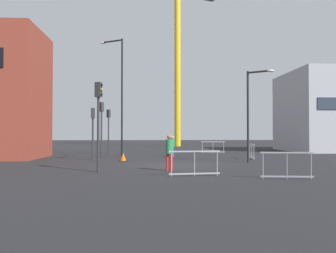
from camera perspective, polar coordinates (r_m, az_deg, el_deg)
The scene contains 16 objects.
ground at distance 20.39m, azimuth 0.94°, elevation -6.24°, with size 160.00×160.00×0.00m, color black.
office_block at distance 40.76m, azimuth 25.12°, elevation 2.16°, with size 9.63×9.44×8.18m.
construction_crane at distance 52.56m, azimuth 1.12°, elevation 13.93°, with size 16.90×7.92×23.30m.
streetlamp_tall at distance 28.75m, azimuth -7.79°, elevation 6.13°, with size 1.93×1.10×9.41m.
streetlamp_short at distance 22.82m, azimuth 13.32°, elevation 3.08°, with size 1.48×1.06×5.75m.
traffic_light_corner at distance 24.80m, azimuth -12.01°, elevation 0.28°, with size 0.25×0.37×3.57m.
traffic_light_island at distance 26.99m, azimuth -10.66°, elevation 0.94°, with size 0.37×0.37×4.17m.
traffic_light_crosswalk at distance 16.97m, azimuth -11.13°, elevation 2.30°, with size 0.39×0.33×4.23m.
traffic_light_near at distance 32.51m, azimuth -9.56°, elevation 0.39°, with size 0.38×0.36×3.99m.
pedestrian_walking at distance 27.59m, azimuth 0.73°, elevation -2.95°, with size 0.34×0.34×1.63m.
pedestrian_waiting at distance 17.22m, azimuth 0.22°, elevation -3.77°, with size 0.34×0.34×1.75m.
safety_barrier_rear at distance 15.22m, azimuth 4.29°, elevation -5.84°, with size 2.23×0.33×1.08m.
safety_barrier_mid_span at distance 25.77m, azimuth 13.33°, elevation -3.90°, with size 0.29×1.90×1.08m.
safety_barrier_front at distance 14.92m, azimuth 18.59°, elevation -5.88°, with size 2.08×0.32×1.08m.
safety_barrier_right_run at distance 33.32m, azimuth 7.24°, elevation -3.29°, with size 2.20×0.24×1.08m.
traffic_cone_orange at distance 23.55m, azimuth -7.22°, elevation -4.93°, with size 0.54×0.54×0.55m.
Camera 1 is at (-1.47, -20.26, 1.80)m, focal length 37.88 mm.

